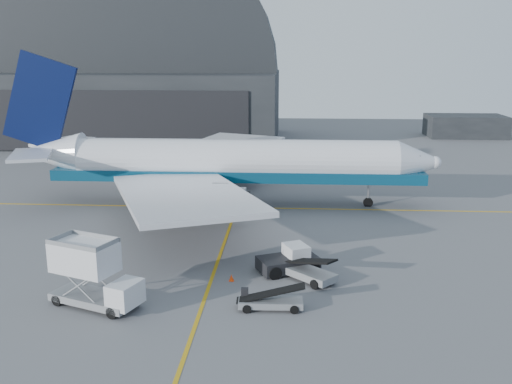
# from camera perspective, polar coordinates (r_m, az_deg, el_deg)

# --- Properties ---
(ground) EXTENTS (200.00, 200.00, 0.00)m
(ground) POSITION_cam_1_polar(r_m,az_deg,el_deg) (39.83, -4.68, -9.28)
(ground) COLOR #565659
(ground) RESTS_ON ground
(taxi_lines) EXTENTS (80.00, 42.12, 0.02)m
(taxi_lines) POSITION_cam_1_polar(r_m,az_deg,el_deg) (51.61, -2.72, -3.73)
(taxi_lines) COLOR #C39412
(taxi_lines) RESTS_ON ground
(hangar) EXTENTS (50.00, 28.30, 28.00)m
(hangar) POSITION_cam_1_polar(r_m,az_deg,el_deg) (104.98, -11.87, 10.32)
(hangar) COLOR black
(hangar) RESTS_ON ground
(distant_bldg_a) EXTENTS (14.00, 8.00, 4.00)m
(distant_bldg_a) POSITION_cam_1_polar(r_m,az_deg,el_deg) (114.09, 20.12, 5.22)
(distant_bldg_a) COLOR black
(distant_bldg_a) RESTS_ON ground
(airliner) EXTENTS (45.25, 43.88, 15.88)m
(airliner) POSITION_cam_1_polar(r_m,az_deg,el_deg) (59.07, -3.67, 2.96)
(airliner) COLOR white
(airliner) RESTS_ON ground
(catering_truck) EXTENTS (6.38, 4.24, 4.12)m
(catering_truck) POSITION_cam_1_polar(r_m,az_deg,el_deg) (37.39, -16.07, -7.95)
(catering_truck) COLOR gray
(catering_truck) RESTS_ON ground
(pushback_tug) EXTENTS (4.87, 3.94, 1.98)m
(pushback_tug) POSITION_cam_1_polar(r_m,az_deg,el_deg) (41.99, 3.38, -6.91)
(pushback_tug) COLOR black
(pushback_tug) RESTS_ON ground
(belt_loader_a) EXTENTS (4.29, 1.62, 1.63)m
(belt_loader_a) POSITION_cam_1_polar(r_m,az_deg,el_deg) (36.18, 1.39, -10.86)
(belt_loader_a) COLOR gray
(belt_loader_a) RESTS_ON ground
(belt_loader_b) EXTENTS (4.84, 4.67, 2.04)m
(belt_loader_b) POSITION_cam_1_polar(r_m,az_deg,el_deg) (40.80, 4.66, -7.74)
(belt_loader_b) COLOR gray
(belt_loader_b) RESTS_ON ground
(traffic_cone) EXTENTS (0.34, 0.34, 0.49)m
(traffic_cone) POSITION_cam_1_polar(r_m,az_deg,el_deg) (40.36, -2.48, -8.56)
(traffic_cone) COLOR #FF3E08
(traffic_cone) RESTS_ON ground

